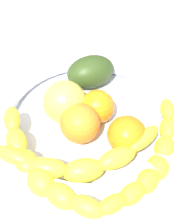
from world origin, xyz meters
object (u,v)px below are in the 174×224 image
Objects in this scene: banana_arching_top at (153,161)px; orange_mid_right at (127,135)px; avocado_dark at (91,72)px; apple_yellow at (65,102)px; banana_draped_left at (82,161)px; banana_draped_right at (37,168)px; orange_mid_left at (80,123)px; fruit_bowl at (87,120)px; orange_front at (98,107)px.

orange_mid_right reaches higher than banana_arching_top.
avocado_dark is 9.72cm from apple_yellow.
banana_draped_left is 2.64× the size of avocado_dark.
apple_yellow is at bearing -68.68° from orange_mid_right.
banana_draped_right is at bearing 38.77° from apple_yellow.
banana_arching_top is 12.87cm from orange_mid_left.
orange_mid_left is (2.51, 1.55, 2.38)cm from fruit_bowl.
fruit_bowl is 4.31× the size of apple_yellow.
orange_front reaches higher than fruit_bowl.
apple_yellow is (-10.06, -8.08, 0.70)cm from banana_draped_right.
apple_yellow reaches higher than fruit_bowl.
banana_draped_right is 10.17cm from orange_mid_left.
orange_mid_left is at bearing -68.11° from banana_arching_top.
fruit_bowl is 3.79cm from orange_mid_left.
banana_arching_top is (-8.44, 6.21, 0.14)cm from banana_draped_left.
orange_mid_left is (-9.69, -3.06, 0.26)cm from banana_draped_right.
banana_draped_left is at bearing 49.76° from fruit_bowl.
banana_draped_right is 2.73× the size of avocado_dark.
apple_yellow reaches higher than orange_mid_right.
banana_arching_top is at bearing 143.66° from banana_draped_left.
banana_draped_right is at bearing 33.71° from avocado_dark.
apple_yellow reaches higher than avocado_dark.
fruit_bowl is at bearing -74.04° from orange_mid_right.
banana_draped_left is 11.04cm from orange_front.
avocado_dark is (-4.28, -15.52, -0.20)cm from orange_mid_right.
banana_draped_left is 3.63× the size of orange_mid_left.
fruit_bowl is 5.51× the size of orange_front.
fruit_bowl is at bearing -1.65° from orange_front.
orange_mid_left is (-3.64, -5.73, 0.59)cm from banana_draped_left.
avocado_dark reaches higher than banana_draped_right.
avocado_dark is (-12.63, -15.14, 0.22)cm from banana_draped_left.
banana_arching_top is at bearing 148.50° from banana_draped_right.
banana_arching_top reaches higher than fruit_bowl.
orange_front is 4.96cm from orange_mid_left.
banana_draped_right is 14.72cm from orange_mid_right.
avocado_dark is (-18.68, -12.47, -0.11)cm from banana_draped_right.
banana_draped_left is at bearing 57.52° from orange_mid_left.
banana_draped_left is 19.72cm from avocado_dark.
orange_mid_left is at bearing 17.52° from orange_front.
orange_mid_right reaches higher than banana_draped_right.
orange_mid_left is 0.88× the size of apple_yellow.
banana_draped_right reaches higher than banana_arching_top.
banana_draped_right is at bearing -23.81° from banana_draped_left.
fruit_bowl is 1.45× the size of banana_arching_top.
apple_yellow is at bearing -110.45° from banana_draped_left.
banana_draped_right is 3.95× the size of orange_mid_right.
avocado_dark is 1.21× the size of apple_yellow.
apple_yellow reaches higher than banana_arching_top.
avocado_dark is at bearing -146.29° from banana_draped_right.
banana_draped_left reaches higher than fruit_bowl.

